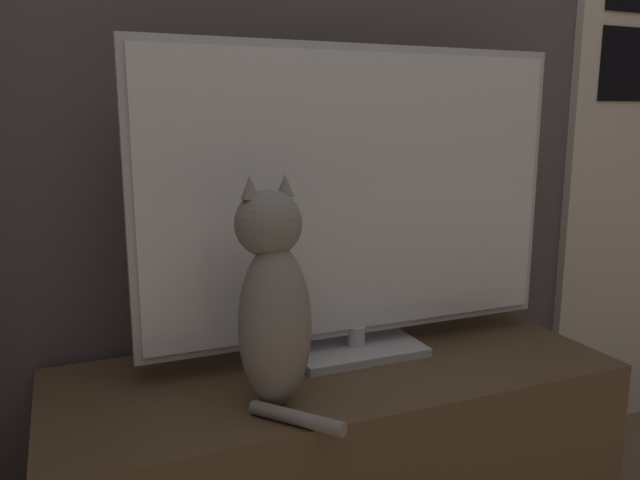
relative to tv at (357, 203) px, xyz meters
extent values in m
cube|color=#564C51|center=(-0.08, 0.24, 0.44)|extent=(4.80, 0.05, 2.60)
cube|color=brown|center=(-0.08, -0.07, -0.62)|extent=(1.29, 0.52, 0.49)
cube|color=#B7B7BC|center=(0.00, 0.00, -0.36)|extent=(0.32, 0.19, 0.02)
cylinder|color=#B7B7BC|center=(0.00, 0.00, -0.33)|extent=(0.04, 0.04, 0.05)
cube|color=#B7B7BC|center=(0.00, 0.00, 0.02)|extent=(1.05, 0.02, 0.68)
cube|color=white|center=(0.00, -0.01, 0.02)|extent=(1.02, 0.01, 0.65)
ellipsoid|color=gray|center=(-0.27, -0.20, -0.21)|extent=(0.16, 0.15, 0.33)
ellipsoid|color=black|center=(-0.28, -0.15, -0.22)|extent=(0.08, 0.05, 0.18)
sphere|color=gray|center=(-0.28, -0.17, 0.00)|extent=(0.15, 0.15, 0.13)
cone|color=gray|center=(-0.31, -0.17, 0.07)|extent=(0.04, 0.04, 0.04)
cone|color=gray|center=(-0.24, -0.17, 0.07)|extent=(0.04, 0.04, 0.04)
cylinder|color=gray|center=(-0.27, -0.29, -0.36)|extent=(0.15, 0.17, 0.03)
cube|color=black|center=(1.01, 0.18, 0.36)|extent=(0.20, 0.01, 0.22)
camera|label=1|loc=(-0.65, -1.31, 0.20)|focal=35.00mm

